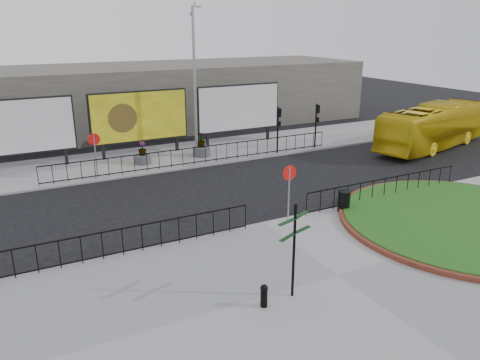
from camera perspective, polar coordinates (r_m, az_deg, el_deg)
ground at (r=19.97m, az=2.80°, el=-5.44°), size 90.00×90.00×0.00m
pavement_near at (r=16.29m, az=11.81°, el=-11.46°), size 30.00×10.00×0.12m
pavement_far at (r=30.34m, az=-8.61°, el=2.87°), size 44.00×6.00×0.12m
brick_edge at (r=21.91m, az=25.69°, el=-4.52°), size 10.40×10.40×0.18m
grass_lawn at (r=21.91m, az=25.70°, el=-4.48°), size 10.00×10.00×0.22m
railing_near_left at (r=17.44m, az=-14.12°, el=-7.27°), size 10.00×0.10×1.10m
railing_near_right at (r=23.27m, az=17.21°, el=-0.99°), size 9.00×0.10×1.10m
railing_far at (r=28.07m, az=-4.93°, el=3.04°), size 18.00×0.10×1.10m
speed_sign_far at (r=26.26m, az=-17.30°, el=4.00°), size 0.64×0.07×2.47m
speed_sign_near at (r=19.46m, az=6.02°, el=-0.12°), size 0.64×0.07×2.47m
billboard_left at (r=29.26m, az=-25.50°, el=5.83°), size 6.20×0.31×4.10m
billboard_mid at (r=30.26m, az=-12.16°, el=7.57°), size 6.20×0.31×4.10m
billboard_right at (r=32.76m, az=-0.17°, el=8.77°), size 6.20×0.31×4.10m
lamp_post at (r=29.03m, az=-5.53°, el=11.89°), size 0.74×0.18×9.23m
signal_pole_a at (r=30.23m, az=4.70°, el=6.94°), size 0.22×0.26×3.00m
signal_pole_b at (r=31.89m, az=9.32°, el=7.36°), size 0.22×0.26×3.00m
building_backdrop at (r=39.28m, az=-13.64°, el=9.72°), size 40.00×10.00×5.00m
fingerpost_sign at (r=14.07m, az=6.63°, el=-7.46°), size 1.39×0.70×3.04m
bollard at (r=14.18m, az=2.94°, el=-13.77°), size 0.23×0.23×0.72m
litter_bin at (r=21.36m, az=12.55°, el=-2.52°), size 0.58×0.58×0.95m
bus at (r=34.64m, az=22.53°, el=6.04°), size 11.00×4.98×2.98m
planter_a at (r=28.72m, az=-11.77°, el=2.88°), size 0.99×0.99×1.38m
planter_b at (r=29.90m, az=-4.73°, el=3.91°), size 1.10×1.10×1.53m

